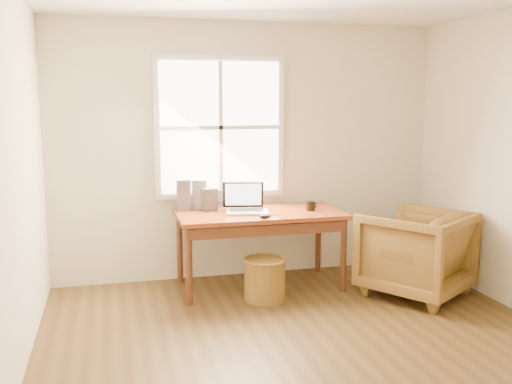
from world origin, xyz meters
TOP-DOWN VIEW (x-y plane):
  - room_shell at (-0.02, 0.16)m, footprint 4.04×4.54m
  - desk at (0.00, 1.80)m, footprint 1.60×0.80m
  - armchair at (1.36, 1.21)m, footprint 1.21×1.22m
  - wicker_stool at (-0.05, 1.42)m, footprint 0.49×0.49m
  - laptop at (-0.13, 1.77)m, footprint 0.43×0.45m
  - mouse at (-0.03, 1.50)m, footprint 0.11×0.07m
  - coffee_mug at (0.51, 1.75)m, footprint 0.09×0.09m
  - cd_stack_a at (-0.53, 2.13)m, footprint 0.17×0.16m
  - cd_stack_b at (-0.45, 2.00)m, footprint 0.15×0.14m
  - cd_stack_c at (-0.70, 2.09)m, footprint 0.14×0.12m
  - cd_stack_d at (-0.37, 2.16)m, footprint 0.15×0.14m

SIDE VIEW (x-z plane):
  - wicker_stool at x=-0.05m, z-range 0.00..0.38m
  - armchair at x=1.36m, z-range 0.00..0.81m
  - desk at x=0.00m, z-range 0.71..0.75m
  - mouse at x=-0.03m, z-range 0.75..0.79m
  - coffee_mug at x=0.51m, z-range 0.75..0.84m
  - cd_stack_d at x=-0.37m, z-range 0.75..0.93m
  - cd_stack_b at x=-0.45m, z-range 0.75..0.97m
  - laptop at x=-0.13m, z-range 0.75..1.02m
  - cd_stack_a at x=-0.53m, z-range 0.75..1.04m
  - cd_stack_c at x=-0.70m, z-range 0.75..1.05m
  - room_shell at x=-0.02m, z-range 0.00..2.64m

